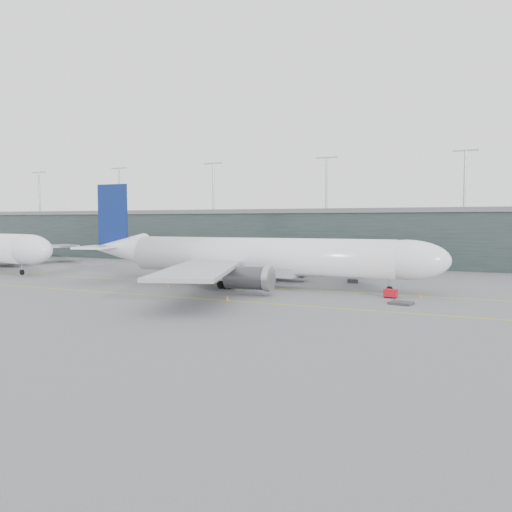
% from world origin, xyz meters
% --- Properties ---
extents(ground, '(320.00, 320.00, 0.00)m').
position_xyz_m(ground, '(0.00, 0.00, 0.00)').
color(ground, '#56565B').
rests_on(ground, ground).
extents(taxiline_a, '(160.00, 0.25, 0.02)m').
position_xyz_m(taxiline_a, '(0.00, -4.00, 0.01)').
color(taxiline_a, gold).
rests_on(taxiline_a, ground).
extents(taxiline_b, '(160.00, 0.25, 0.02)m').
position_xyz_m(taxiline_b, '(0.00, -20.00, 0.01)').
color(taxiline_b, gold).
rests_on(taxiline_b, ground).
extents(taxiline_lead_main, '(0.25, 60.00, 0.02)m').
position_xyz_m(taxiline_lead_main, '(5.00, 20.00, 0.01)').
color(taxiline_lead_main, gold).
rests_on(taxiline_lead_main, ground).
extents(taxiline_lead_adj, '(0.25, 60.00, 0.02)m').
position_xyz_m(taxiline_lead_adj, '(-75.00, 20.00, 0.01)').
color(taxiline_lead_adj, gold).
rests_on(taxiline_lead_adj, ground).
extents(terminal, '(240.00, 36.00, 29.00)m').
position_xyz_m(terminal, '(-0.00, 58.00, 7.62)').
color(terminal, '#1D2726').
rests_on(terminal, ground).
extents(main_aircraft, '(68.79, 64.73, 19.32)m').
position_xyz_m(main_aircraft, '(5.75, -3.24, 5.42)').
color(main_aircraft, white).
rests_on(main_aircraft, ground).
extents(jet_bridge, '(15.60, 44.51, 6.45)m').
position_xyz_m(jet_bridge, '(18.61, 22.50, 4.83)').
color(jet_bridge, '#303035').
rests_on(jet_bridge, ground).
extents(gse_cart, '(2.14, 1.55, 1.34)m').
position_xyz_m(gse_cart, '(30.37, -7.63, 0.75)').
color(gse_cart, '#B20C19').
rests_on(gse_cart, ground).
extents(baggage_dolly, '(3.61, 3.13, 0.32)m').
position_xyz_m(baggage_dolly, '(32.57, -13.08, 0.19)').
color(baggage_dolly, '#313136').
rests_on(baggage_dolly, ground).
extents(uld_a, '(2.43, 2.21, 1.80)m').
position_xyz_m(uld_a, '(-3.82, 11.14, 0.94)').
color(uld_a, '#37383C').
rests_on(uld_a, ground).
extents(uld_b, '(2.53, 2.19, 2.01)m').
position_xyz_m(uld_b, '(-3.39, 11.56, 1.06)').
color(uld_b, '#37383C').
rests_on(uld_b, ground).
extents(uld_c, '(2.36, 2.07, 1.84)m').
position_xyz_m(uld_c, '(-0.18, 10.64, 0.97)').
color(uld_c, '#37383C').
rests_on(uld_c, ground).
extents(cone_nose, '(0.40, 0.40, 0.63)m').
position_xyz_m(cone_nose, '(34.53, -5.59, 0.32)').
color(cone_nose, orange).
rests_on(cone_nose, ground).
extents(cone_wing_stbd, '(0.41, 0.41, 0.66)m').
position_xyz_m(cone_wing_stbd, '(8.09, -19.59, 0.33)').
color(cone_wing_stbd, orange).
rests_on(cone_wing_stbd, ground).
extents(cone_wing_port, '(0.43, 0.43, 0.69)m').
position_xyz_m(cone_wing_port, '(6.93, 11.41, 0.34)').
color(cone_wing_port, orange).
rests_on(cone_wing_port, ground).
extents(cone_tail, '(0.39, 0.39, 0.61)m').
position_xyz_m(cone_tail, '(-7.44, -11.13, 0.31)').
color(cone_tail, orange).
rests_on(cone_tail, ground).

